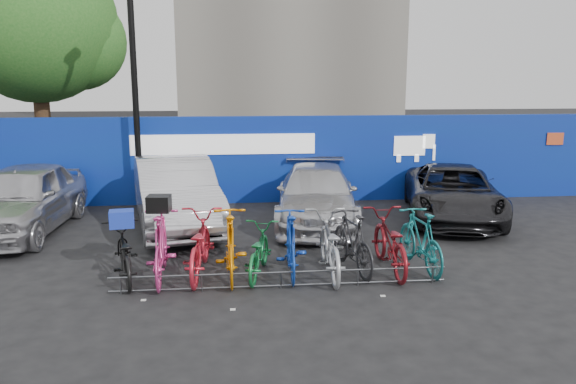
{
  "coord_description": "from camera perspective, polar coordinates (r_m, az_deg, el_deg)",
  "views": [
    {
      "loc": [
        -0.75,
        -9.38,
        3.45
      ],
      "look_at": [
        0.38,
        2.0,
        1.1
      ],
      "focal_mm": 35.0,
      "sensor_mm": 36.0,
      "label": 1
    }
  ],
  "objects": [
    {
      "name": "ground",
      "position": [
        10.03,
        -1.02,
        -8.51
      ],
      "size": [
        100.0,
        100.0,
        0.0
      ],
      "primitive_type": "plane",
      "color": "black",
      "rests_on": "ground"
    },
    {
      "name": "hoarding",
      "position": [
        15.57,
        -2.8,
        3.31
      ],
      "size": [
        22.0,
        0.18,
        2.4
      ],
      "color": "navy",
      "rests_on": "ground"
    },
    {
      "name": "tree",
      "position": [
        20.42,
        -23.67,
        15.23
      ],
      "size": [
        5.4,
        5.2,
        7.8
      ],
      "color": "#382314",
      "rests_on": "ground"
    },
    {
      "name": "lamppost",
      "position": [
        14.99,
        -15.32,
        10.54
      ],
      "size": [
        0.25,
        0.5,
        6.11
      ],
      "color": "black",
      "rests_on": "ground"
    },
    {
      "name": "bike_rack",
      "position": [
        9.41,
        -0.73,
        -8.84
      ],
      "size": [
        5.6,
        0.03,
        0.3
      ],
      "color": "#595B60",
      "rests_on": "ground"
    },
    {
      "name": "car_0",
      "position": [
        13.88,
        -25.42,
        -0.61
      ],
      "size": [
        2.05,
        4.65,
        1.56
      ],
      "primitive_type": "imported",
      "rotation": [
        0.0,
        0.0,
        -0.05
      ],
      "color": "#AEAEB2",
      "rests_on": "ground"
    },
    {
      "name": "car_1",
      "position": [
        13.29,
        -11.36,
        -0.13
      ],
      "size": [
        2.65,
        5.07,
        1.59
      ],
      "primitive_type": "imported",
      "rotation": [
        0.0,
        0.0,
        0.21
      ],
      "color": "silver",
      "rests_on": "ground"
    },
    {
      "name": "car_2",
      "position": [
        13.49,
        2.9,
        -0.3
      ],
      "size": [
        2.46,
        4.81,
        1.34
      ],
      "primitive_type": "imported",
      "rotation": [
        0.0,
        0.0,
        -0.13
      ],
      "color": "#B8B9BE",
      "rests_on": "ground"
    },
    {
      "name": "car_3",
      "position": [
        14.41,
        16.36,
        -0.06
      ],
      "size": [
        3.31,
        5.08,
        1.3
      ],
      "primitive_type": "imported",
      "rotation": [
        0.0,
        0.0,
        -0.26
      ],
      "color": "black",
      "rests_on": "ground"
    },
    {
      "name": "bike_0",
      "position": [
        10.07,
        -16.34,
        -6.05
      ],
      "size": [
        1.08,
        1.92,
        0.95
      ],
      "primitive_type": "imported",
      "rotation": [
        0.0,
        0.0,
        3.4
      ],
      "color": "black",
      "rests_on": "ground"
    },
    {
      "name": "bike_1",
      "position": [
        9.92,
        -12.79,
        -5.36
      ],
      "size": [
        0.65,
        2.03,
        1.21
      ],
      "primitive_type": "imported",
      "rotation": [
        0.0,
        0.0,
        3.18
      ],
      "color": "#D43683",
      "rests_on": "ground"
    },
    {
      "name": "bike_2",
      "position": [
        10.02,
        -9.04,
        -5.35
      ],
      "size": [
        0.89,
        2.15,
        1.11
      ],
      "primitive_type": "imported",
      "rotation": [
        0.0,
        0.0,
        3.07
      ],
      "color": "red",
      "rests_on": "ground"
    },
    {
      "name": "bike_3",
      "position": [
        9.83,
        -5.86,
        -5.32
      ],
      "size": [
        0.6,
        2.0,
        1.2
      ],
      "primitive_type": "imported",
      "rotation": [
        0.0,
        0.0,
        3.16
      ],
      "color": "orange",
      "rests_on": "ground"
    },
    {
      "name": "bike_4",
      "position": [
        9.91,
        -3.05,
        -6.04
      ],
      "size": [
        0.95,
        1.8,
        0.9
      ],
      "primitive_type": "imported",
      "rotation": [
        0.0,
        0.0,
        2.93
      ],
      "color": "#147235",
      "rests_on": "ground"
    },
    {
      "name": "bike_5",
      "position": [
        9.93,
        0.29,
        -5.23
      ],
      "size": [
        0.63,
        1.93,
        1.15
      ],
      "primitive_type": "imported",
      "rotation": [
        0.0,
        0.0,
        3.1
      ],
      "color": "#123BAC",
      "rests_on": "ground"
    },
    {
      "name": "bike_6",
      "position": [
        9.95,
        4.19,
        -5.4
      ],
      "size": [
        0.77,
        2.09,
        1.09
      ],
      "primitive_type": "imported",
      "rotation": [
        0.0,
        0.0,
        3.12
      ],
      "color": "#A1A4A8",
      "rests_on": "ground"
    },
    {
      "name": "bike_7",
      "position": [
        10.17,
        6.57,
        -5.03
      ],
      "size": [
        0.83,
        1.9,
        1.1
      ],
      "primitive_type": "imported",
      "rotation": [
        0.0,
        0.0,
        3.32
      ],
      "color": "#262629",
      "rests_on": "ground"
    },
    {
      "name": "bike_8",
      "position": [
        10.27,
        10.23,
        -5.03
      ],
      "size": [
        0.72,
        2.06,
        1.08
      ],
      "primitive_type": "imported",
      "rotation": [
        0.0,
        0.0,
        3.14
      ],
      "color": "maroon",
      "rests_on": "ground"
    },
    {
      "name": "bike_9",
      "position": [
        10.46,
        13.3,
        -4.77
      ],
      "size": [
        0.7,
        1.9,
        1.11
      ],
      "primitive_type": "imported",
      "rotation": [
        0.0,
        0.0,
        3.24
      ],
      "color": "#167476",
      "rests_on": "ground"
    },
    {
      "name": "cargo_crate",
      "position": [
        9.9,
        -16.54,
        -2.63
      ],
      "size": [
        0.44,
        0.37,
        0.29
      ],
      "primitive_type": "cube",
      "rotation": [
        0.0,
        0.0,
        0.16
      ],
      "color": "#1932B0",
      "rests_on": "bike_0"
    },
    {
      "name": "cargo_topcase",
      "position": [
        9.73,
        -12.98,
        -1.16
      ],
      "size": [
        0.41,
        0.37,
        0.28
      ],
      "primitive_type": "cube",
      "rotation": [
        0.0,
        0.0,
        -0.09
      ],
      "color": "black",
      "rests_on": "bike_1"
    }
  ]
}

